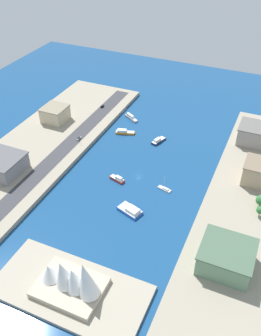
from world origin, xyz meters
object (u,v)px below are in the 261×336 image
suv_black (102,106)px  traffic_light_waterfront (80,139)px  sailboat_small_white (165,189)px  terminal_long_green (226,257)px  office_block_beige (55,114)px  warehouse_low_gray (1,164)px  yacht_sleek_gray (131,117)px  patrol_launch_navy (158,141)px  catamaran_blue (130,210)px  carpark_squat_concrete (259,135)px  sedan_silver (79,138)px  tugboat_red (117,179)px  opera_landmark (71,280)px  apartment_midrise_tan (260,173)px  water_taxi_orange (124,132)px

suv_black → traffic_light_waterfront: (-11.57, 61.18, 3.36)m
sailboat_small_white → suv_black: bearing=-42.6°
terminal_long_green → office_block_beige: terminal_long_green is taller
sailboat_small_white → warehouse_low_gray: bearing=15.3°
suv_black → yacht_sleek_gray: bearing=172.2°
patrol_launch_navy → catamaran_blue: 84.63m
carpark_squat_concrete → suv_black: bearing=-1.4°
catamaran_blue → sailboat_small_white: bearing=-113.3°
sedan_silver → tugboat_red: bearing=147.8°
warehouse_low_gray → sedan_silver: 65.00m
patrol_launch_navy → warehouse_low_gray: (87.81, 85.12, 7.99)m
tugboat_red → terminal_long_green: (-85.82, 45.39, 8.51)m
sailboat_small_white → terminal_long_green: (-51.69, 49.31, 9.17)m
sailboat_small_white → opera_landmark: size_ratio=0.32×
warehouse_low_gray → sailboat_small_white: bearing=-164.7°
catamaran_blue → office_block_beige: office_block_beige is taller
yacht_sleek_gray → apartment_midrise_tan: size_ratio=0.68×
tugboat_red → sedan_silver: sedan_silver is taller
terminal_long_green → sedan_silver: (135.02, -76.43, -5.83)m
terminal_long_green → carpark_squat_concrete: size_ratio=0.87×
sedan_silver → carpark_squat_concrete: bearing=-158.1°
catamaran_blue → apartment_midrise_tan: (-70.24, -60.44, 9.22)m
terminal_long_green → warehouse_low_gray: size_ratio=0.93×
water_taxi_orange → sailboat_small_white: sailboat_small_white is taller
warehouse_low_gray → opera_landmark: bearing=146.4°
catamaran_blue → terminal_long_green: terminal_long_green is taller
yacht_sleek_gray → suv_black: suv_black is taller
tugboat_red → opera_landmark: 93.35m
traffic_light_waterfront → office_block_beige: bearing=-31.7°
patrol_launch_navy → sailboat_small_white: sailboat_small_white is taller
terminal_long_green → office_block_beige: 193.76m
catamaran_blue → yacht_sleek_gray: bearing=-66.5°
warehouse_low_gray → suv_black: (-21.33, -114.68, -5.19)m
water_taxi_orange → patrol_launch_navy: patrol_launch_navy is taller
carpark_squat_concrete → opera_landmark: 187.29m
tugboat_red → opera_landmark: bearing=101.3°
catamaran_blue → opera_landmark: 66.27m
warehouse_low_gray → suv_black: bearing=-100.5°
apartment_midrise_tan → suv_black: bearing=-19.6°
water_taxi_orange → opera_landmark: opera_landmark is taller
opera_landmark → terminal_long_green: bearing=-145.9°
terminal_long_green → carpark_squat_concrete: 129.76m
yacht_sleek_gray → sedan_silver: bearing=66.2°
office_block_beige → warehouse_low_gray: 76.81m
tugboat_red → warehouse_low_gray: size_ratio=0.43×
tugboat_red → suv_black: 104.72m
apartment_midrise_tan → opera_landmark: opera_landmark is taller
water_taxi_orange → office_block_beige: office_block_beige is taller
warehouse_low_gray → suv_black: warehouse_low_gray is taller
water_taxi_orange → tugboat_red: size_ratio=1.31×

